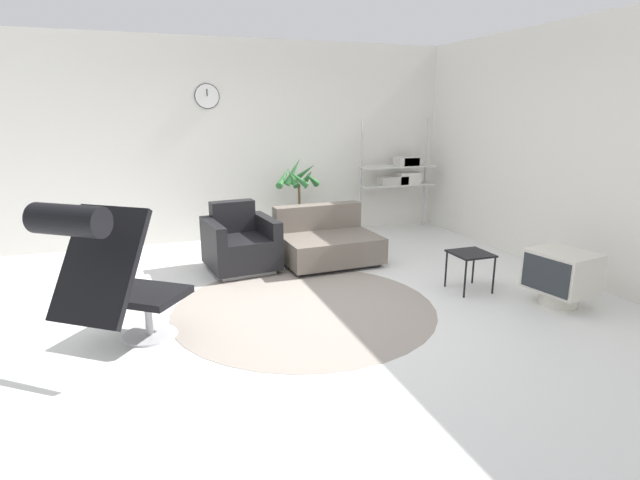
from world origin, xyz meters
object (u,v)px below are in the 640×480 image
lounge_chair (108,265)px  armchair_red (240,245)px  shelf_unit (402,173)px  side_table (471,257)px  couch_low (327,243)px  crt_television (561,275)px  potted_plant (299,207)px

lounge_chair → armchair_red: size_ratio=1.45×
shelf_unit → lounge_chair: bearing=-142.8°
side_table → couch_low: bearing=126.0°
crt_television → potted_plant: bearing=17.4°
armchair_red → shelf_unit: 3.07m
crt_television → side_table: bearing=32.7°
couch_low → side_table: size_ratio=2.91×
couch_low → shelf_unit: shelf_unit is taller
potted_plant → couch_low: bearing=-88.9°
armchair_red → potted_plant: size_ratio=0.72×
couch_low → side_table: (1.06, -1.46, 0.12)m
crt_television → couch_low: bearing=28.0°
side_table → lounge_chair: bearing=-173.8°
potted_plant → armchair_red: bearing=-134.7°
crt_television → potted_plant: (-1.67, 3.19, 0.19)m
side_table → crt_television: crt_television is taller
couch_low → potted_plant: bearing=-91.7°
lounge_chair → crt_television: (4.02, -0.26, -0.45)m
lounge_chair → potted_plant: size_ratio=1.05×
lounge_chair → armchair_red: 2.32m
couch_low → lounge_chair: bearing=34.8°
shelf_unit → potted_plant: bearing=-175.2°
armchair_red → crt_television: (2.72, -2.12, 0.00)m
couch_low → side_table: couch_low is taller
lounge_chair → armchair_red: (1.30, 1.87, -0.45)m
armchair_red → couch_low: size_ratio=0.72×
side_table → potted_plant: 2.78m
armchair_red → lounge_chair: bearing=48.3°
lounge_chair → potted_plant: lounge_chair is taller
lounge_chair → side_table: size_ratio=3.05×
crt_television → potted_plant: size_ratio=0.53×
armchair_red → couch_low: bearing=171.3°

